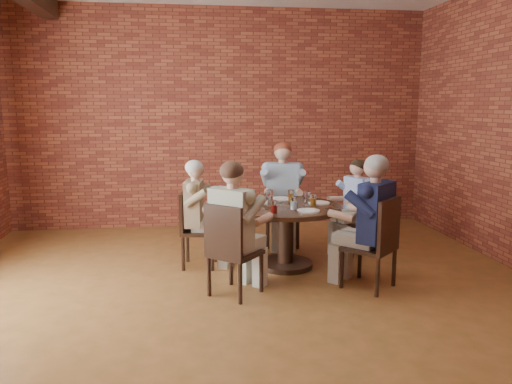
{
  "coord_description": "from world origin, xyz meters",
  "views": [
    {
      "loc": [
        -0.52,
        -4.41,
        1.92
      ],
      "look_at": [
        0.21,
        1.0,
        0.96
      ],
      "focal_mm": 35.0,
      "sensor_mm": 36.0,
      "label": 1
    }
  ],
  "objects": [
    {
      "name": "floor",
      "position": [
        0.0,
        0.0,
        0.0
      ],
      "size": [
        7.0,
        7.0,
        0.0
      ],
      "primitive_type": "plane",
      "color": "#995B2F",
      "rests_on": "ground"
    },
    {
      "name": "wall_back",
      "position": [
        0.0,
        3.5,
        1.7
      ],
      "size": [
        7.0,
        0.0,
        7.0
      ],
      "primitive_type": "plane",
      "rotation": [
        1.57,
        0.0,
        0.0
      ],
      "color": "brown",
      "rests_on": "ground"
    },
    {
      "name": "wall_front",
      "position": [
        0.0,
        -3.5,
        1.7
      ],
      "size": [
        7.0,
        0.0,
        7.0
      ],
      "primitive_type": "plane",
      "rotation": [
        -1.57,
        0.0,
        0.0
      ],
      "color": "brown",
      "rests_on": "ground"
    },
    {
      "name": "dining_table",
      "position": [
        0.6,
        1.24,
        0.53
      ],
      "size": [
        1.3,
        1.3,
        0.75
      ],
      "color": "black",
      "rests_on": "floor"
    },
    {
      "name": "chair_a",
      "position": [
        1.65,
        1.71,
        0.48
      ],
      "size": [
        0.49,
        0.49,
        0.88
      ],
      "rotation": [
        0.0,
        0.0,
        -1.16
      ],
      "color": "black",
      "rests_on": "floor"
    },
    {
      "name": "diner_a",
      "position": [
        1.58,
        1.68,
        0.61
      ],
      "size": [
        0.71,
        0.65,
        1.22
      ],
      "primitive_type": null,
      "rotation": [
        0.0,
        0.0,
        -1.16
      ],
      "color": "#4869BB",
      "rests_on": "floor"
    },
    {
      "name": "chair_b",
      "position": [
        0.75,
        2.29,
        0.53
      ],
      "size": [
        0.53,
        0.53,
        0.98
      ],
      "rotation": [
        0.0,
        0.0,
        -0.14
      ],
      "color": "black",
      "rests_on": "floor"
    },
    {
      "name": "diner_b",
      "position": [
        0.74,
        2.19,
        0.71
      ],
      "size": [
        0.67,
        0.78,
        1.41
      ],
      "primitive_type": null,
      "rotation": [
        0.0,
        0.0,
        -0.14
      ],
      "color": "#8599A9",
      "rests_on": "floor"
    },
    {
      "name": "chair_c",
      "position": [
        -0.5,
        1.41,
        0.5
      ],
      "size": [
        0.46,
        0.46,
        0.91
      ],
      "rotation": [
        0.0,
        0.0,
        1.42
      ],
      "color": "black",
      "rests_on": "floor"
    },
    {
      "name": "diner_c",
      "position": [
        -0.42,
        1.4,
        0.64
      ],
      "size": [
        0.68,
        0.58,
        1.28
      ],
      "primitive_type": null,
      "rotation": [
        0.0,
        0.0,
        1.42
      ],
      "color": "brown",
      "rests_on": "floor"
    },
    {
      "name": "chair_d",
      "position": [
        -0.14,
        0.38,
        0.52
      ],
      "size": [
        0.63,
        0.63,
        0.96
      ],
      "rotation": [
        0.0,
        0.0,
        2.43
      ],
      "color": "black",
      "rests_on": "floor"
    },
    {
      "name": "diner_d",
      "position": [
        -0.08,
        0.45,
        0.69
      ],
      "size": [
        0.86,
        0.87,
        1.37
      ],
      "primitive_type": null,
      "rotation": [
        0.0,
        0.0,
        2.43
      ],
      "color": "#C9AD9E",
      "rests_on": "floor"
    },
    {
      "name": "chair_e",
      "position": [
        1.41,
        0.39,
        0.53
      ],
      "size": [
        0.66,
        0.66,
        0.98
      ],
      "rotation": [
        0.0,
        0.0,
        3.9
      ],
      "color": "black",
      "rests_on": "floor"
    },
    {
      "name": "diner_e",
      "position": [
        1.34,
        0.46,
        0.71
      ],
      "size": [
        0.9,
        0.91,
        1.41
      ],
      "primitive_type": null,
      "rotation": [
        0.0,
        0.0,
        3.9
      ],
      "color": "#161D3F",
      "rests_on": "floor"
    },
    {
      "name": "plate_a",
      "position": [
        1.01,
        1.31,
        0.76
      ],
      "size": [
        0.26,
        0.26,
        0.01
      ],
      "primitive_type": "cylinder",
      "color": "white",
      "rests_on": "dining_table"
    },
    {
      "name": "plate_b",
      "position": [
        0.62,
        1.64,
        0.76
      ],
      "size": [
        0.26,
        0.26,
        0.01
      ],
      "primitive_type": "cylinder",
      "color": "white",
      "rests_on": "dining_table"
    },
    {
      "name": "plate_c",
      "position": [
        0.22,
        1.44,
        0.76
      ],
      "size": [
        0.26,
        0.26,
        0.01
      ],
      "primitive_type": "cylinder",
      "color": "white",
      "rests_on": "dining_table"
    },
    {
      "name": "plate_d",
      "position": [
        0.78,
        0.88,
        0.76
      ],
      "size": [
        0.26,
        0.26,
        0.01
      ],
      "primitive_type": "cylinder",
      "color": "white",
      "rests_on": "dining_table"
    },
    {
      "name": "glass_a",
      "position": [
        0.88,
        1.35,
        0.82
      ],
      "size": [
        0.07,
        0.07,
        0.14
      ],
      "primitive_type": "cylinder",
      "color": "white",
      "rests_on": "dining_table"
    },
    {
      "name": "glass_b",
      "position": [
        0.71,
        1.49,
        0.82
      ],
      "size": [
        0.07,
        0.07,
        0.14
      ],
      "primitive_type": "cylinder",
      "color": "white",
      "rests_on": "dining_table"
    },
    {
      "name": "glass_c",
      "position": [
        0.46,
        1.53,
        0.82
      ],
      "size": [
        0.07,
        0.07,
        0.14
      ],
      "primitive_type": "cylinder",
      "color": "white",
      "rests_on": "dining_table"
    },
    {
      "name": "glass_d",
      "position": [
        0.4,
        1.35,
        0.82
      ],
      "size": [
        0.07,
        0.07,
        0.14
      ],
      "primitive_type": "cylinder",
      "color": "white",
      "rests_on": "dining_table"
    },
    {
      "name": "glass_e",
      "position": [
        0.32,
        1.03,
        0.82
      ],
      "size": [
        0.07,
        0.07,
        0.14
      ],
      "primitive_type": "cylinder",
      "color": "white",
      "rests_on": "dining_table"
    },
    {
      "name": "glass_f",
      "position": [
        0.39,
        0.84,
        0.82
      ],
      "size": [
        0.07,
        0.07,
        0.14
      ],
      "primitive_type": "cylinder",
      "color": "white",
      "rests_on": "dining_table"
    },
    {
      "name": "glass_g",
      "position": [
        0.64,
        1.01,
        0.82
      ],
      "size": [
        0.07,
        0.07,
        0.14
      ],
      "primitive_type": "cylinder",
      "color": "white",
      "rests_on": "dining_table"
    },
    {
      "name": "glass_h",
      "position": [
        0.91,
        1.18,
        0.82
      ],
      "size": [
        0.07,
        0.07,
        0.14
      ],
      "primitive_type": "cylinder",
      "color": "white",
      "rests_on": "dining_table"
    },
    {
      "name": "smartphone",
      "position": [
        1.06,
        0.94,
        0.75
      ],
      "size": [
        0.09,
        0.16,
        0.01
      ],
      "primitive_type": "cube",
      "rotation": [
        0.0,
        0.0,
        0.13
      ],
      "color": "black",
      "rests_on": "dining_table"
    }
  ]
}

